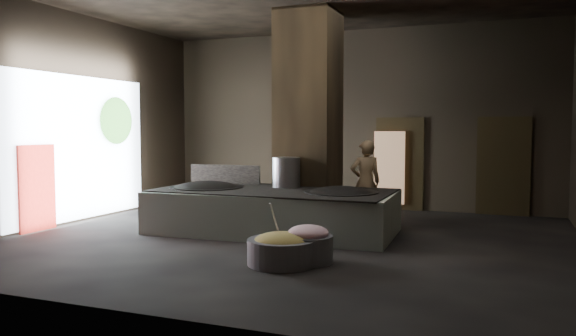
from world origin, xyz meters
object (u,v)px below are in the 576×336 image
at_px(hearth_platform, 273,211).
at_px(wok_right, 341,197).
at_px(cook, 366,182).
at_px(veg_basin, 282,252).
at_px(meat_basin, 308,249).
at_px(stock_pot, 286,172).
at_px(wok_left, 207,191).

xyz_separation_m(hearth_platform, wok_right, (1.35, 0.05, 0.35)).
xyz_separation_m(cook, veg_basin, (-0.29, -3.99, -0.70)).
distance_m(wok_right, meat_basin, 2.23).
bearing_deg(stock_pot, cook, 37.50).
relative_size(hearth_platform, wok_right, 3.41).
relative_size(wok_left, cook, 0.83).
bearing_deg(meat_basin, wok_left, 144.75).
bearing_deg(cook, stock_pot, 9.58).
relative_size(wok_left, stock_pot, 2.42).
bearing_deg(wok_left, stock_pot, 21.80).
xyz_separation_m(hearth_platform, stock_pot, (0.05, 0.55, 0.73)).
relative_size(wok_right, cook, 0.77).
bearing_deg(veg_basin, hearth_platform, 115.81).
distance_m(stock_pot, veg_basin, 3.26).
xyz_separation_m(veg_basin, meat_basin, (0.32, 0.26, 0.02)).
bearing_deg(meat_basin, wok_right, 93.09).
xyz_separation_m(hearth_platform, wok_left, (-1.45, -0.05, 0.35)).
xyz_separation_m(cook, meat_basin, (0.03, -3.73, -0.68)).
bearing_deg(wok_right, cook, 86.82).
xyz_separation_m(stock_pot, cook, (1.39, 1.06, -0.24)).
height_order(stock_pot, veg_basin, stock_pot).
distance_m(hearth_platform, wok_left, 1.49).
relative_size(cook, meat_basin, 2.37).
bearing_deg(wok_right, wok_left, -177.95).
relative_size(stock_pot, veg_basin, 0.59).
height_order(cook, veg_basin, cook).
bearing_deg(wok_left, wok_right, 2.05).
distance_m(hearth_platform, wok_right, 1.39).
relative_size(veg_basin, meat_basin, 1.38).
height_order(hearth_platform, meat_basin, hearth_platform).
relative_size(hearth_platform, meat_basin, 6.22).
bearing_deg(veg_basin, wok_right, 85.22).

